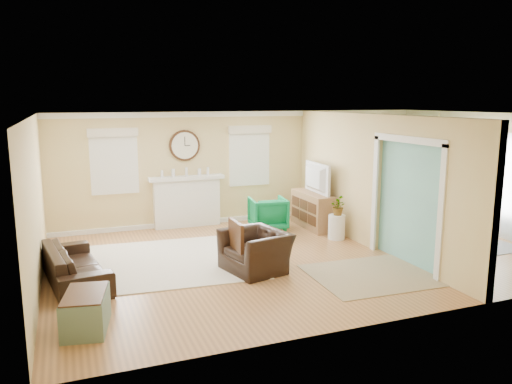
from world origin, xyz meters
TOP-DOWN VIEW (x-y plane):
  - floor at (0.00, 0.00)m, footprint 9.00×9.00m
  - wall_back at (0.00, 3.00)m, footprint 9.00×0.02m
  - wall_front at (0.00, -3.00)m, footprint 9.00×0.02m
  - wall_left at (-4.50, 0.00)m, footprint 0.02×6.00m
  - wall_right at (4.50, 0.00)m, footprint 0.02×6.00m
  - ceiling at (0.00, 0.00)m, footprint 9.00×6.00m
  - partition at (1.51, 0.28)m, footprint 0.17×6.00m
  - fireplace at (-1.50, 2.88)m, footprint 1.70×0.30m
  - wall_clock at (-1.50, 2.97)m, footprint 0.70×0.07m
  - window_left at (-3.05, 2.95)m, footprint 1.05×0.13m
  - window_right at (0.05, 2.95)m, footprint 1.05×0.13m
  - french_doors at (4.45, 0.00)m, footprint 0.06×1.70m
  - pendant at (3.00, 0.00)m, footprint 0.30×0.30m
  - rug_cream at (-2.49, 0.49)m, footprint 3.40×3.01m
  - rug_jute at (0.64, -1.42)m, footprint 2.12×1.76m
  - rug_grey at (3.07, 0.12)m, footprint 2.38×2.97m
  - sofa at (-3.99, -0.01)m, footprint 1.08×2.09m
  - eames_chair at (-1.12, -0.51)m, footprint 1.15×1.25m
  - green_chair at (0.13, 1.97)m, footprint 0.87×0.89m
  - trunk at (-3.90, -1.80)m, footprint 0.66×0.92m
  - credenza at (1.14, 1.76)m, footprint 0.47×1.38m
  - tv at (1.12, 1.76)m, footprint 0.21×1.18m
  - garden_stool at (1.16, 0.72)m, footprint 0.35×0.35m
  - potted_plant at (1.16, 0.72)m, footprint 0.37×0.40m
  - dining_table at (3.07, 0.12)m, footprint 1.12×1.84m
  - dining_chair_n at (2.98, 1.15)m, footprint 0.44×0.44m
  - dining_chair_s at (3.13, -0.98)m, footprint 0.52×0.52m
  - dining_chair_w at (2.50, 0.03)m, footprint 0.52×0.52m
  - dining_chair_e at (3.72, 0.11)m, footprint 0.49×0.49m

SIDE VIEW (x-z plane):
  - floor at x=0.00m, z-range 0.00..0.00m
  - rug_jute at x=0.64m, z-range 0.00..0.01m
  - rug_grey at x=3.07m, z-range 0.00..0.01m
  - rug_cream at x=-2.49m, z-range 0.00..0.02m
  - trunk at x=-3.90m, z-range 0.00..0.48m
  - garden_stool at x=1.16m, z-range 0.00..0.51m
  - sofa at x=-3.99m, z-range 0.00..0.58m
  - dining_table at x=3.07m, z-range 0.00..0.62m
  - eames_chair at x=-1.12m, z-range 0.00..0.69m
  - green_chair at x=0.13m, z-range 0.00..0.72m
  - credenza at x=1.14m, z-range 0.00..0.80m
  - dining_chair_n at x=2.98m, z-range 0.08..1.02m
  - dining_chair_e at x=3.72m, z-range 0.08..1.03m
  - dining_chair_s at x=3.13m, z-range 0.08..1.04m
  - dining_chair_w at x=2.50m, z-range 0.08..1.04m
  - fireplace at x=-1.50m, z-range 0.01..1.18m
  - potted_plant at x=1.16m, z-range 0.51..0.89m
  - french_doors at x=4.45m, z-range 0.00..2.20m
  - tv at x=1.12m, z-range 0.80..1.48m
  - wall_back at x=0.00m, z-range 0.00..2.60m
  - wall_front at x=0.00m, z-range 0.00..2.60m
  - wall_left at x=-4.50m, z-range 0.00..2.60m
  - wall_right at x=4.50m, z-range 0.00..2.60m
  - partition at x=1.51m, z-range 0.06..2.66m
  - window_left at x=-3.05m, z-range 0.95..2.37m
  - window_right at x=0.05m, z-range 0.95..2.37m
  - wall_clock at x=-1.50m, z-range 1.50..2.20m
  - pendant at x=3.00m, z-range 1.93..2.48m
  - ceiling at x=0.00m, z-range 2.59..2.61m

